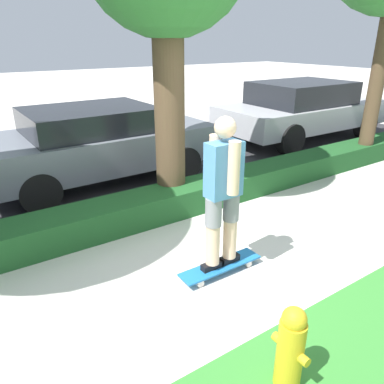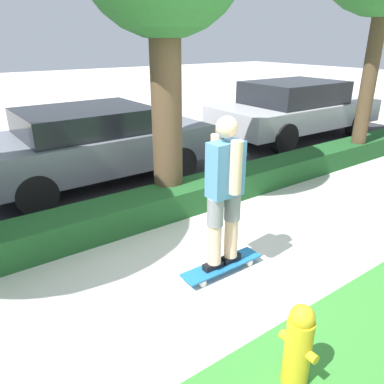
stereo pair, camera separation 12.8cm
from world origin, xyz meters
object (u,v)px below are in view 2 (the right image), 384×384
parked_car_rear (295,108)px  fire_hydrant (298,345)px  parked_car_middle (92,143)px  skater_person (225,191)px  skateboard (222,266)px

parked_car_rear → fire_hydrant: 7.87m
parked_car_middle → parked_car_rear: (5.49, 0.03, 0.06)m
parked_car_middle → fire_hydrant: 5.12m
skater_person → parked_car_middle: (-0.01, 3.64, -0.27)m
parked_car_middle → fire_hydrant: (-0.47, -5.08, -0.36)m
skateboard → parked_car_middle: 3.69m
skateboard → parked_car_rear: size_ratio=0.22×
skateboard → skater_person: size_ratio=0.60×
parked_car_middle → skater_person: bearing=-90.6°
skater_person → fire_hydrant: 1.65m
skateboard → parked_car_rear: parked_car_rear is taller
fire_hydrant → skateboard: bearing=71.4°
skater_person → parked_car_rear: 6.59m
skater_person → fire_hydrant: size_ratio=2.33×
skateboard → skater_person: skater_person is taller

